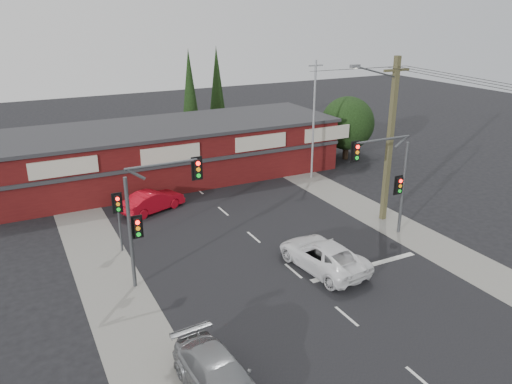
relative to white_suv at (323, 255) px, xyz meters
name	(u,v)px	position (x,y,z in m)	size (l,w,h in m)	color
ground	(291,269)	(-1.49, 0.59, -0.73)	(120.00, 120.00, 0.00)	black
road_strip	(248,232)	(-1.49, 5.59, -0.73)	(14.00, 70.00, 0.01)	black
verge_left	(102,264)	(-9.99, 5.59, -0.72)	(3.00, 70.00, 0.02)	gray
verge_right	(362,208)	(7.01, 5.59, -0.72)	(3.00, 70.00, 0.02)	gray
stop_line	(365,267)	(2.01, -0.91, -0.72)	(6.50, 0.35, 0.01)	silver
white_suv	(323,255)	(0.00, 0.00, 0.00)	(2.43, 5.27, 1.46)	white
silver_suv	(219,378)	(-8.19, -5.83, -0.04)	(1.94, 4.77, 1.38)	gray
red_sedan	(153,201)	(-5.54, 11.44, -0.03)	(1.48, 4.25, 1.40)	#B70B19
lane_dashes	(210,200)	(-1.49, 11.51, -0.72)	(0.12, 59.44, 0.01)	silver
shop_building	(168,152)	(-2.49, 17.57, 1.40)	(27.30, 8.40, 4.22)	#460E0F
tree_cluster	(346,125)	(13.20, 16.03, 2.16)	(5.90, 5.10, 5.50)	#2D2116
conifer_near	(190,91)	(2.01, 24.59, 4.75)	(1.80, 1.80, 9.25)	#2D2116
conifer_far	(217,86)	(5.51, 26.59, 4.75)	(1.80, 1.80, 9.25)	#2D2116
traffic_mast_left	(151,206)	(-7.92, 2.59, 3.20)	(3.77, 0.27, 5.97)	#47494C
traffic_mast_right	(389,172)	(5.37, 1.59, 3.21)	(3.96, 0.27, 5.97)	#47494C
pedestal_signal	(118,210)	(-8.69, 6.59, 1.67)	(0.55, 0.27, 3.38)	#47494C
utility_pole	(389,136)	(6.87, 3.57, 4.66)	(4.38, 0.59, 10.00)	brown
steel_pole	(314,118)	(7.51, 12.59, 3.97)	(1.20, 0.16, 9.00)	gray
power_lines	(475,85)	(6.98, -1.88, 8.31)	(2.01, 29.00, 1.22)	black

